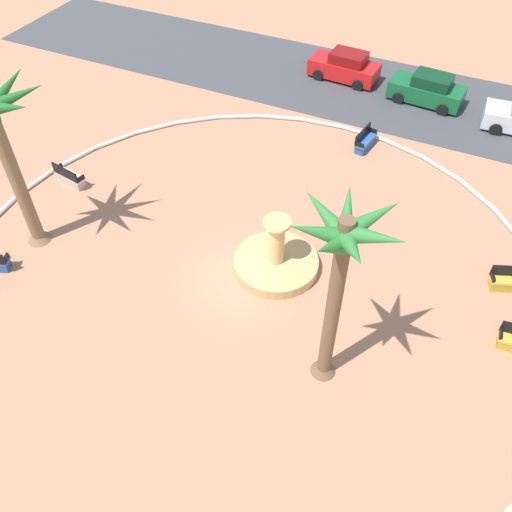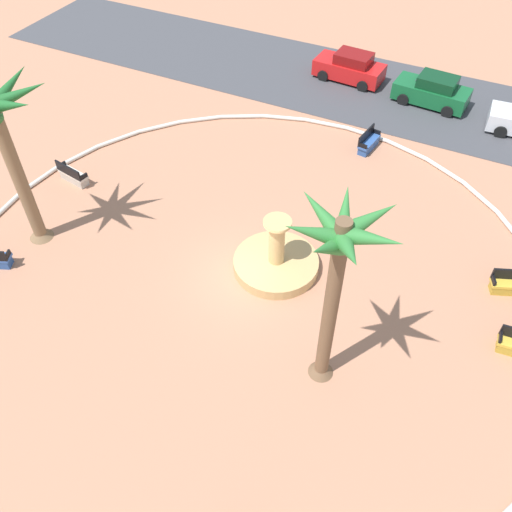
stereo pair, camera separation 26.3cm
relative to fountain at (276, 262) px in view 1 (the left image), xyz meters
The scene contains 10 objects.
ground_plane 1.26m from the fountain, 131.87° to the right, with size 80.00×80.00×0.00m, color tan.
plaza_curb 1.24m from the fountain, 131.87° to the right, with size 23.25×23.25×0.20m, color silver.
street_asphalt 15.15m from the fountain, 93.06° to the left, with size 48.00×8.00×0.03m, color #424247.
fountain is the anchor object (origin of this frame).
palm_tree_near_fountain 7.03m from the fountain, 47.67° to the right, with size 3.20×3.10×7.11m.
bench_east 8.96m from the fountain, 18.48° to the left, with size 1.67×1.06×1.00m.
bench_north 10.79m from the fountain, behind, with size 1.66×0.77×1.00m.
bench_southwest 9.46m from the fountain, 85.72° to the left, with size 0.73×1.66×1.00m.
parked_car_leftmost 15.90m from the fountain, 99.15° to the left, with size 4.10×2.11×1.67m.
parked_car_second 15.31m from the fountain, 80.82° to the left, with size 4.12×2.15×1.67m.
Camera 1 is at (6.35, -12.68, 15.81)m, focal length 38.02 mm.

